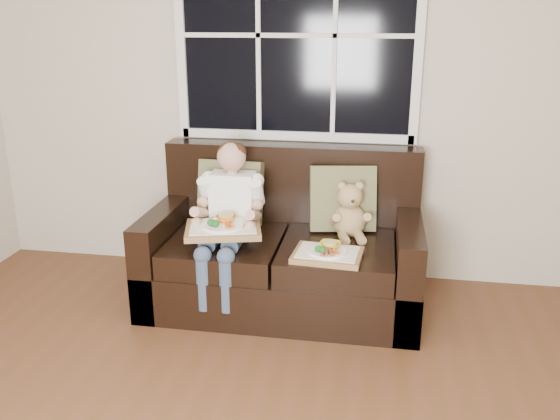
% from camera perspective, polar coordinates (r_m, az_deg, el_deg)
% --- Properties ---
extents(room_walls, '(4.52, 5.02, 2.71)m').
position_cam_1_polar(room_walls, '(1.57, -10.26, 11.33)').
color(room_walls, '#B8AC98').
rests_on(room_walls, ground).
extents(window_back, '(1.62, 0.04, 1.37)m').
position_cam_1_polar(window_back, '(3.99, 1.59, 16.45)').
color(window_back, black).
rests_on(window_back, room_walls).
extents(loveseat, '(1.70, 0.92, 0.96)m').
position_cam_1_polar(loveseat, '(3.82, 0.42, -4.29)').
color(loveseat, black).
rests_on(loveseat, ground).
extents(pillow_left, '(0.43, 0.22, 0.43)m').
position_cam_1_polar(pillow_left, '(3.92, -4.78, 1.69)').
color(pillow_left, '#6B6642').
rests_on(pillow_left, loveseat).
extents(pillow_right, '(0.45, 0.26, 0.43)m').
position_cam_1_polar(pillow_right, '(3.81, 6.05, 1.12)').
color(pillow_right, '#6B6642').
rests_on(pillow_right, loveseat).
extents(child, '(0.40, 0.60, 0.90)m').
position_cam_1_polar(child, '(3.66, -4.93, 0.32)').
color(child, white).
rests_on(child, loveseat).
extents(teddy_bear, '(0.24, 0.30, 0.37)m').
position_cam_1_polar(teddy_bear, '(3.72, 6.68, -0.38)').
color(teddy_bear, tan).
rests_on(teddy_bear, loveseat).
extents(tray_left, '(0.51, 0.44, 0.10)m').
position_cam_1_polar(tray_left, '(3.53, -5.49, -1.70)').
color(tray_left, olive).
rests_on(tray_left, child).
extents(tray_right, '(0.41, 0.33, 0.09)m').
position_cam_1_polar(tray_right, '(3.41, 4.62, -4.17)').
color(tray_right, olive).
rests_on(tray_right, loveseat).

